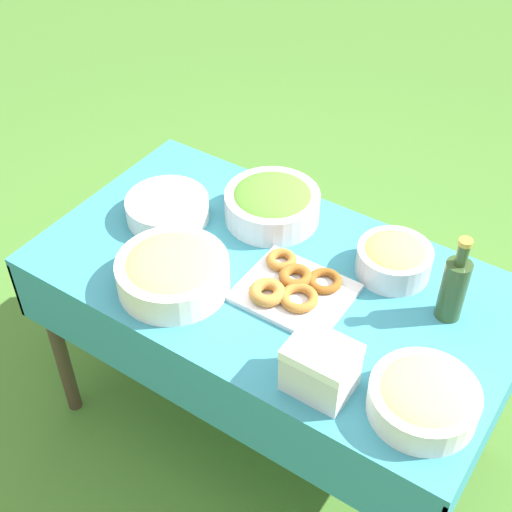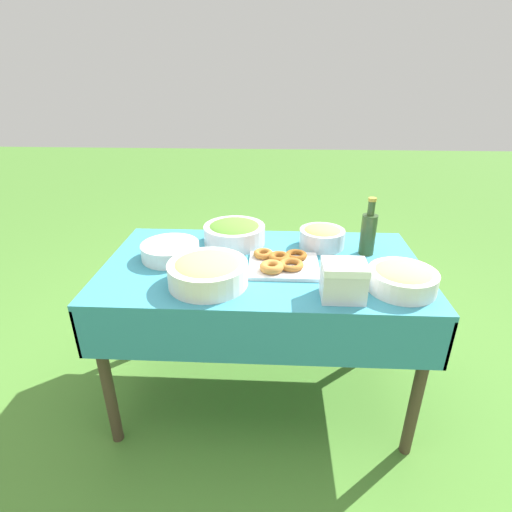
{
  "view_description": "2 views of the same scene",
  "coord_description": "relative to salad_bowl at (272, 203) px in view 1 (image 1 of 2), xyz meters",
  "views": [
    {
      "loc": [
        -0.8,
        1.29,
        2.21
      ],
      "look_at": [
        0.04,
        0.04,
        0.84
      ],
      "focal_mm": 50.0,
      "sensor_mm": 36.0,
      "label": 1
    },
    {
      "loc": [
        -0.05,
        1.62,
        1.56
      ],
      "look_at": [
        0.03,
        0.01,
        0.8
      ],
      "focal_mm": 28.0,
      "sensor_mm": 36.0,
      "label": 2
    }
  ],
  "objects": [
    {
      "name": "olive_oil_bottle",
      "position": [
        -0.64,
        0.09,
        0.05
      ],
      "size": [
        0.07,
        0.07,
        0.27
      ],
      "color": "#2D4723",
      "rests_on": "picnic_table"
    },
    {
      "name": "cooler_box",
      "position": [
        -0.46,
        0.5,
        0.01
      ],
      "size": [
        0.17,
        0.13,
        0.15
      ],
      "color": "silver",
      "rests_on": "picnic_table"
    },
    {
      "name": "fruit_bowl",
      "position": [
        -0.43,
        0.02,
        -0.0
      ],
      "size": [
        0.22,
        0.22,
        0.11
      ],
      "color": "silver",
      "rests_on": "picnic_table"
    },
    {
      "name": "picnic_table",
      "position": [
        -0.15,
        0.22,
        -0.16
      ],
      "size": [
        1.43,
        0.8,
        0.76
      ],
      "color": "teal",
      "rests_on": "ground_plane"
    },
    {
      "name": "ground_plane",
      "position": [
        -0.15,
        0.22,
        -0.82
      ],
      "size": [
        14.0,
        14.0,
        0.0
      ],
      "primitive_type": "plane",
      "color": "#477A2D"
    },
    {
      "name": "salad_bowl",
      "position": [
        0.0,
        0.0,
        0.0
      ],
      "size": [
        0.3,
        0.3,
        0.12
      ],
      "color": "silver",
      "rests_on": "picnic_table"
    },
    {
      "name": "bread_bowl",
      "position": [
        0.07,
        0.42,
        -0.0
      ],
      "size": [
        0.33,
        0.33,
        0.12
      ],
      "color": "white",
      "rests_on": "picnic_table"
    },
    {
      "name": "pasta_bowl",
      "position": [
        -0.71,
        0.43,
        -0.01
      ],
      "size": [
        0.27,
        0.27,
        0.1
      ],
      "color": "white",
      "rests_on": "picnic_table"
    },
    {
      "name": "plate_stack",
      "position": [
        0.28,
        0.19,
        -0.02
      ],
      "size": [
        0.27,
        0.27,
        0.07
      ],
      "color": "white",
      "rests_on": "picnic_table"
    },
    {
      "name": "donut_platter",
      "position": [
        -0.24,
        0.25,
        -0.04
      ],
      "size": [
        0.31,
        0.27,
        0.05
      ],
      "color": "silver",
      "rests_on": "picnic_table"
    }
  ]
}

